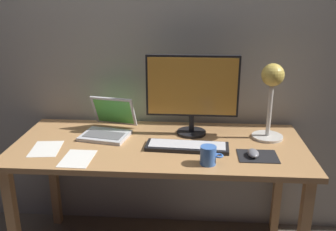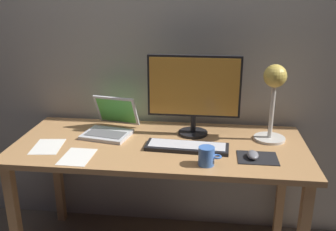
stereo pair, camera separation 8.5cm
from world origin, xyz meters
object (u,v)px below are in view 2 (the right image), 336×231
monitor (194,90)px  keyboard_main (187,147)px  mouse (253,155)px  laptop (111,123)px  desk_lamp (274,90)px  coffee_mug (207,156)px

monitor → keyboard_main: bearing=-95.4°
monitor → mouse: 0.50m
monitor → laptop: size_ratio=1.57×
desk_lamp → coffee_mug: (-0.35, -0.36, -0.24)m
mouse → coffee_mug: bearing=-156.7°
monitor → desk_lamp: bearing=-4.5°
monitor → laptop: bearing=-177.1°
monitor → keyboard_main: (-0.02, -0.22, -0.26)m
mouse → coffee_mug: size_ratio=0.85×
monitor → laptop: 0.52m
desk_lamp → coffee_mug: 0.56m
keyboard_main → coffee_mug: coffee_mug is taller
laptop → mouse: 0.84m
keyboard_main → coffee_mug: 0.21m
keyboard_main → coffee_mug: (0.11, -0.18, 0.03)m
desk_lamp → keyboard_main: bearing=-158.2°
monitor → coffee_mug: 0.46m
desk_lamp → monitor: bearing=175.5°
laptop → desk_lamp: size_ratio=0.78×
desk_lamp → coffee_mug: desk_lamp is taller
coffee_mug → monitor: bearing=102.3°
monitor → keyboard_main: 0.33m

